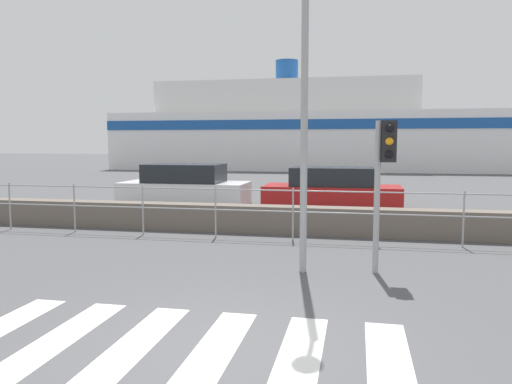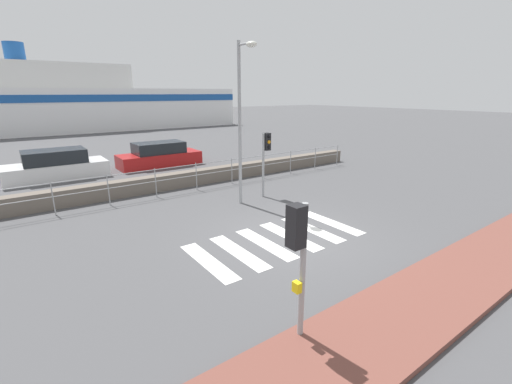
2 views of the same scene
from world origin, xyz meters
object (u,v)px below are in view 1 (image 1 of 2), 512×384
Objects in this scene: streetlamp at (304,56)px; parked_car_white at (185,187)px; ferry_boat at (329,133)px; traffic_light_far at (385,162)px; parked_car_red at (332,191)px.

parked_car_white is (-5.12, 8.63, -2.97)m from streetlamp.
streetlamp is 32.53m from ferry_boat.
streetlamp is at bearing -165.13° from traffic_light_far.
traffic_light_far reaches higher than parked_car_white.
streetlamp is 1.28× the size of parked_car_white.
ferry_boat is 24.27m from parked_car_white.
parked_car_white is at bearing 127.87° from traffic_light_far.
traffic_light_far is at bearing -81.31° from parked_car_red.
parked_car_red is at bearing 98.69° from traffic_light_far.
parked_car_red is (5.17, 0.00, -0.03)m from parked_car_white.
ferry_boat reaches higher than streetlamp.
traffic_light_far is 0.57× the size of parked_car_white.
ferry_boat reaches higher than parked_car_white.
streetlamp is 9.13m from parked_car_red.
ferry_boat is at bearing 92.44° from streetlamp.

